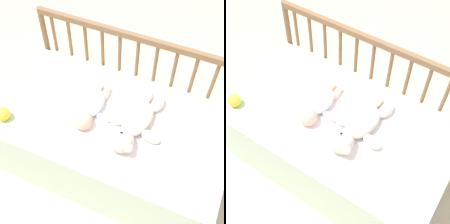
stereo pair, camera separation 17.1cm
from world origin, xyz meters
The scene contains 7 objects.
ground_plane centered at (0.00, 0.00, 0.00)m, with size 12.00×12.00×0.00m, color #C6B293.
crib_mattress centered at (0.00, 0.00, 0.25)m, with size 1.33×0.72×0.50m.
crib_rail centered at (0.00, 0.38, 0.58)m, with size 1.33×0.04×0.81m.
blanket centered at (0.04, 0.03, 0.50)m, with size 0.77×0.55×0.01m.
teddy_bear centered at (0.14, -0.01, 0.55)m, with size 0.34×0.48×0.14m.
baby centered at (-0.12, 0.00, 0.54)m, with size 0.26×0.36×0.11m.
toy_ball centered at (-0.55, -0.23, 0.54)m, with size 0.08×0.08×0.08m.
Camera 2 is at (0.57, -0.86, 1.92)m, focal length 50.00 mm.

